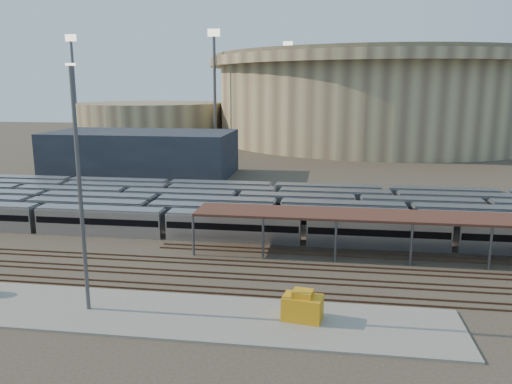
{
  "coord_description": "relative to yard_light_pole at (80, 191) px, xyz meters",
  "views": [
    {
      "loc": [
        7.96,
        -55.21,
        20.37
      ],
      "look_at": [
        -1.84,
        12.0,
        5.85
      ],
      "focal_mm": 35.0,
      "sensor_mm": 36.0,
      "label": 1
    }
  ],
  "objects": [
    {
      "name": "yellow_equipment",
      "position": [
        19.66,
        0.73,
        -10.02
      ],
      "size": [
        3.72,
        2.66,
        2.14
      ],
      "primitive_type": "cube",
      "rotation": [
        0.0,
        0.0,
        -0.16
      ],
      "color": "#C48612",
      "rests_on": "apron"
    },
    {
      "name": "service_building",
      "position": [
        -21.48,
        70.09,
        -6.29
      ],
      "size": [
        42.0,
        20.0,
        10.0
      ],
      "primitive_type": "cube",
      "color": "#1E232D",
      "rests_on": "ground"
    },
    {
      "name": "floodlight_1",
      "position": [
        -71.48,
        135.09,
        9.36
      ],
      "size": [
        4.0,
        1.0,
        38.4
      ],
      "color": "#4E4F53",
      "rests_on": "ground"
    },
    {
      "name": "empty_tracks",
      "position": [
        13.52,
        10.09,
        -11.2
      ],
      "size": [
        170.0,
        9.62,
        0.18
      ],
      "color": "#4C3323",
      "rests_on": "ground"
    },
    {
      "name": "inspection_shed",
      "position": [
        35.52,
        19.09,
        -6.3
      ],
      "size": [
        60.3,
        6.0,
        5.3
      ],
      "color": "#4E4F53",
      "rests_on": "ground"
    },
    {
      "name": "subway_trains",
      "position": [
        13.43,
        33.59,
        -9.49
      ],
      "size": [
        123.23,
        23.9,
        3.6
      ],
      "color": "#B1B0B5",
      "rests_on": "ground"
    },
    {
      "name": "floodlight_3",
      "position": [
        3.52,
        175.09,
        9.36
      ],
      "size": [
        4.0,
        1.0,
        38.4
      ],
      "color": "#4E4F53",
      "rests_on": "ground"
    },
    {
      "name": "floodlight_0",
      "position": [
        -16.48,
        125.09,
        9.36
      ],
      "size": [
        4.0,
        1.0,
        38.4
      ],
      "color": "#4E4F53",
      "rests_on": "ground"
    },
    {
      "name": "yard_light_pole",
      "position": [
        0.0,
        0.0,
        0.0
      ],
      "size": [
        0.82,
        0.36,
        22.0
      ],
      "color": "#4E4F53",
      "rests_on": "apron"
    },
    {
      "name": "stadium",
      "position": [
        38.52,
        155.09,
        5.19
      ],
      "size": [
        124.0,
        124.0,
        32.5
      ],
      "color": "tan",
      "rests_on": "ground"
    },
    {
      "name": "secondary_arena",
      "position": [
        -46.48,
        145.09,
        -4.29
      ],
      "size": [
        56.0,
        56.0,
        14.0
      ],
      "primitive_type": "cylinder",
      "color": "tan",
      "rests_on": "ground"
    },
    {
      "name": "apron",
      "position": [
        8.52,
        0.09,
        -11.19
      ],
      "size": [
        50.0,
        9.0,
        0.2
      ],
      "primitive_type": "cube",
      "color": "gray",
      "rests_on": "ground"
    },
    {
      "name": "ground",
      "position": [
        13.52,
        15.09,
        -11.29
      ],
      "size": [
        420.0,
        420.0,
        0.0
      ],
      "primitive_type": "plane",
      "color": "#383026",
      "rests_on": "ground"
    }
  ]
}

